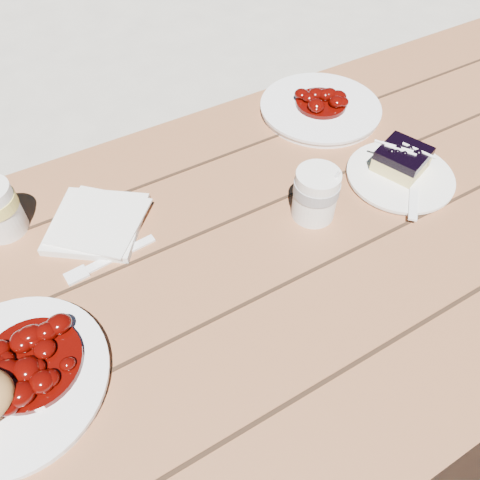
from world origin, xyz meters
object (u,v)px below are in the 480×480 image
blueberry_cake (402,159)px  second_plate (320,108)px  main_plate (13,381)px  dessert_plate (400,177)px  coffee_cup (315,195)px  picnic_table (266,297)px

blueberry_cake → second_plate: bearing=72.5°
main_plate → blueberry_cake: (0.74, 0.06, 0.03)m
dessert_plate → second_plate: size_ratio=0.76×
dessert_plate → blueberry_cake: bearing=56.3°
coffee_cup → second_plate: coffee_cup is taller
coffee_cup → second_plate: bearing=51.1°
blueberry_cake → second_plate: size_ratio=0.42×
main_plate → dessert_plate: size_ratio=1.29×
dessert_plate → blueberry_cake: size_ratio=1.81×
coffee_cup → blueberry_cake: bearing=1.7°
picnic_table → main_plate: bearing=-175.7°
main_plate → dessert_plate: bearing=3.6°
dessert_plate → blueberry_cake: (0.01, 0.02, 0.03)m
dessert_plate → blueberry_cake: blueberry_cake is taller
main_plate → coffee_cup: bearing=5.9°
dessert_plate → second_plate: (-0.00, 0.25, 0.00)m
main_plate → second_plate: size_ratio=0.98×
picnic_table → blueberry_cake: 0.37m
main_plate → dessert_plate: main_plate is taller
main_plate → second_plate: 0.79m
coffee_cup → second_plate: size_ratio=0.37×
blueberry_cake → second_plate: (-0.01, 0.24, -0.03)m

